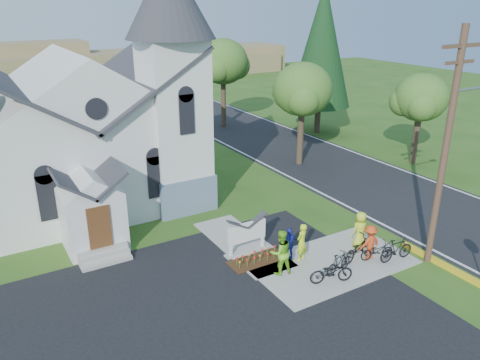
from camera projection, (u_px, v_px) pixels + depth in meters
ground at (312, 278)px, 19.39m from camera, size 120.00×120.00×0.00m
road at (291, 149)px, 36.19m from camera, size 8.00×90.00×0.02m
sidewalk at (331, 263)px, 20.49m from camera, size 7.00×4.00×0.05m
church at (89, 111)px, 24.94m from camera, size 12.35×12.00×13.00m
church_sign at (247, 232)px, 21.02m from camera, size 2.20×0.40×1.70m
flower_bed at (257, 260)px, 20.65m from camera, size 2.60×1.10×0.07m
utility_pole at (447, 143)px, 18.80m from camera, size 3.45×0.28×10.00m
tree_road_near at (303, 90)px, 31.21m from camera, size 4.00×4.00×7.05m
tree_road_mid at (223, 62)px, 40.89m from camera, size 4.40×4.40×7.80m
tree_road_far at (421, 98)px, 31.53m from camera, size 3.60×3.60×6.30m
conifer at (322, 45)px, 38.34m from camera, size 5.20×5.20×12.40m
distant_hills at (77, 67)px, 65.49m from camera, size 61.00×10.00×5.60m
cyclist_0 at (302, 242)px, 20.42m from camera, size 0.74×0.62×1.72m
bike_0 at (331, 272)px, 18.87m from camera, size 1.91×1.19×0.95m
cyclist_1 at (281, 252)px, 19.32m from camera, size 1.06×0.88×1.98m
bike_1 at (339, 263)px, 19.55m from camera, size 1.59×0.70×0.92m
cyclist_2 at (289, 244)px, 20.42m from camera, size 0.91×0.41×1.54m
bike_2 at (358, 248)px, 20.61m from camera, size 2.06×1.11×1.03m
cyclist_3 at (370, 242)px, 20.53m from camera, size 1.06×0.64×1.60m
bike_3 at (396, 250)px, 20.46m from camera, size 1.80×0.64×1.06m
cyclist_4 at (360, 230)px, 21.42m from camera, size 0.90×0.61×1.78m
bike_4 at (377, 251)px, 20.60m from camera, size 1.66×0.94×0.83m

